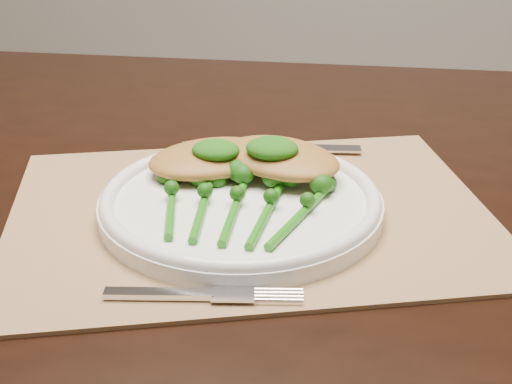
% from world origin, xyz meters
% --- Properties ---
extents(placemat, '(0.58, 0.50, 0.00)m').
position_xyz_m(placemat, '(0.04, -0.18, 0.75)').
color(placemat, '#9D774F').
rests_on(placemat, dining_table).
extents(dinner_plate, '(0.29, 0.29, 0.03)m').
position_xyz_m(dinner_plate, '(0.03, -0.19, 0.77)').
color(dinner_plate, white).
rests_on(dinner_plate, placemat).
extents(knife, '(0.22, 0.05, 0.01)m').
position_xyz_m(knife, '(0.01, -0.02, 0.76)').
color(knife, silver).
rests_on(knife, placemat).
extents(fork, '(0.17, 0.05, 0.01)m').
position_xyz_m(fork, '(0.04, -0.34, 0.76)').
color(fork, silver).
rests_on(fork, placemat).
extents(chicken_fillet_left, '(0.17, 0.16, 0.03)m').
position_xyz_m(chicken_fillet_left, '(-0.02, -0.13, 0.79)').
color(chicken_fillet_left, '#AD7632').
rests_on(chicken_fillet_left, dinner_plate).
extents(chicken_fillet_right, '(0.17, 0.15, 0.03)m').
position_xyz_m(chicken_fillet_right, '(0.06, -0.12, 0.79)').
color(chicken_fillet_right, '#AD7632').
rests_on(chicken_fillet_right, dinner_plate).
extents(pesto_dollop_left, '(0.05, 0.04, 0.02)m').
position_xyz_m(pesto_dollop_left, '(-0.01, -0.14, 0.80)').
color(pesto_dollop_left, '#124409').
rests_on(pesto_dollop_left, chicken_fillet_left).
extents(pesto_dollop_right, '(0.06, 0.05, 0.02)m').
position_xyz_m(pesto_dollop_right, '(0.05, -0.14, 0.81)').
color(pesto_dollop_right, '#124409').
rests_on(pesto_dollop_right, chicken_fillet_right).
extents(broccolini_bundle, '(0.15, 0.17, 0.04)m').
position_xyz_m(broccolini_bundle, '(0.03, -0.22, 0.78)').
color(broccolini_bundle, '#1A690D').
rests_on(broccolini_bundle, dinner_plate).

